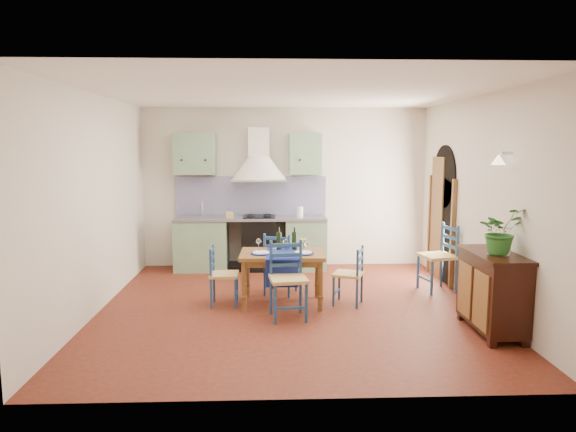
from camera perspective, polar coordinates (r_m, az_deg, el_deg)
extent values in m
plane|color=#431B0E|center=(6.93, 0.31, -10.13)|extent=(5.00, 5.00, 0.00)
cube|color=beige|center=(9.13, -0.37, 3.17)|extent=(5.00, 0.04, 2.80)
cube|color=gray|center=(9.02, -9.56, -3.15)|extent=(0.90, 0.60, 0.88)
cube|color=gray|center=(8.97, 1.94, -3.11)|extent=(0.70, 0.60, 0.88)
cube|color=black|center=(8.95, -3.19, -3.14)|extent=(0.60, 0.58, 0.88)
cube|color=slate|center=(8.87, -4.18, -0.23)|extent=(2.60, 0.64, 0.04)
cube|color=silver|center=(8.95, -9.63, -0.29)|extent=(0.45, 0.40, 0.03)
cylinder|color=silver|center=(9.10, -9.50, 0.84)|extent=(0.02, 0.02, 0.26)
cube|color=black|center=(8.87, -3.21, -0.06)|extent=(0.55, 0.48, 0.02)
cube|color=black|center=(9.08, -4.11, -5.57)|extent=(2.60, 0.50, 0.08)
cube|color=#0D0A5D|center=(9.11, -4.14, 2.25)|extent=(2.65, 0.05, 0.68)
cube|color=gray|center=(9.00, -10.31, 6.81)|extent=(0.70, 0.34, 0.70)
cube|color=gray|center=(8.94, 1.93, 6.92)|extent=(0.55, 0.34, 0.70)
cone|color=silver|center=(8.85, -3.24, 5.29)|extent=(0.96, 0.96, 0.40)
cube|color=silver|center=(8.94, -3.26, 8.19)|extent=(0.36, 0.30, 0.50)
cube|color=beige|center=(7.20, 20.63, 1.44)|extent=(0.04, 5.00, 2.80)
cube|color=black|center=(8.56, 16.75, -1.34)|extent=(0.03, 1.00, 1.65)
cylinder|color=black|center=(8.47, 16.97, 4.18)|extent=(0.03, 1.00, 1.00)
cube|color=brown|center=(8.05, 17.82, -1.94)|extent=(0.06, 0.06, 1.65)
cube|color=brown|center=(9.06, 15.50, -0.81)|extent=(0.06, 0.06, 1.65)
cube|color=brown|center=(8.74, 16.23, -0.11)|extent=(0.04, 0.55, 1.96)
cylinder|color=silver|center=(6.40, 23.20, 6.43)|extent=(0.15, 0.04, 0.04)
cone|color=#FFEDC6|center=(6.36, 22.35, 5.84)|extent=(0.16, 0.16, 0.12)
cube|color=beige|center=(6.99, -20.62, 1.27)|extent=(0.04, 5.00, 2.80)
cube|color=white|center=(6.63, 0.33, 13.60)|extent=(5.00, 5.00, 0.01)
cube|color=brown|center=(6.91, -0.64, -4.31)|extent=(1.14, 0.78, 0.05)
cube|color=brown|center=(6.92, -0.64, -4.84)|extent=(1.03, 0.66, 0.08)
cylinder|color=brown|center=(6.72, -4.91, -7.81)|extent=(0.07, 0.07, 0.66)
cylinder|color=brown|center=(7.31, -4.54, -6.52)|extent=(0.07, 0.07, 0.66)
cylinder|color=brown|center=(6.71, 3.62, -7.81)|extent=(0.07, 0.07, 0.66)
cylinder|color=brown|center=(7.31, 3.27, -6.52)|extent=(0.07, 0.07, 0.66)
cube|color=navy|center=(6.86, -0.65, -4.16)|extent=(0.45, 0.85, 0.01)
cube|color=navy|center=(6.57, -0.65, -6.33)|extent=(0.42, 0.03, 0.38)
cylinder|color=navy|center=(6.82, -3.01, -4.15)|extent=(0.28, 0.28, 0.01)
cylinder|color=white|center=(6.82, -3.01, -4.06)|extent=(0.22, 0.22, 0.01)
cylinder|color=navy|center=(6.82, 1.71, -4.14)|extent=(0.28, 0.28, 0.01)
cylinder|color=white|center=(6.81, 1.71, -4.06)|extent=(0.22, 0.22, 0.01)
cylinder|color=black|center=(7.06, -1.02, -2.53)|extent=(0.07, 0.07, 0.32)
cylinder|color=black|center=(7.06, 0.72, -2.53)|extent=(0.07, 0.07, 0.32)
cylinder|color=white|center=(7.04, 1.64, -3.39)|extent=(0.05, 0.05, 0.10)
sphere|color=gold|center=(7.02, 1.65, -2.67)|extent=(0.10, 0.10, 0.10)
cylinder|color=navy|center=(6.24, -1.43, -9.82)|extent=(0.04, 0.04, 0.49)
cylinder|color=navy|center=(6.54, -1.90, -6.87)|extent=(0.04, 0.04, 0.95)
cylinder|color=navy|center=(6.30, 2.06, -9.65)|extent=(0.04, 0.04, 0.49)
cylinder|color=navy|center=(6.60, 1.41, -6.74)|extent=(0.04, 0.04, 0.95)
cube|color=tan|center=(6.38, 0.03, -7.00)|extent=(0.50, 0.50, 0.04)
cube|color=navy|center=(6.53, -0.24, -5.46)|extent=(0.40, 0.08, 0.05)
cube|color=navy|center=(6.50, -0.24, -4.37)|extent=(0.40, 0.08, 0.05)
cube|color=navy|center=(6.48, -0.24, -3.26)|extent=(0.40, 0.08, 0.05)
cube|color=navy|center=(6.29, 0.32, -10.20)|extent=(0.38, 0.08, 0.03)
cylinder|color=navy|center=(7.62, 0.91, -6.66)|extent=(0.04, 0.04, 0.46)
cylinder|color=navy|center=(7.24, 0.10, -5.65)|extent=(0.04, 0.04, 0.90)
cylinder|color=navy|center=(7.73, -1.68, -6.46)|extent=(0.04, 0.04, 0.46)
cylinder|color=navy|center=(7.35, -2.61, -5.44)|extent=(0.04, 0.04, 0.90)
cube|color=tan|center=(7.45, -0.82, -5.05)|extent=(0.54, 0.54, 0.04)
cube|color=navy|center=(7.26, -1.27, -4.39)|extent=(0.37, 0.15, 0.05)
cube|color=navy|center=(7.23, -1.27, -3.45)|extent=(0.37, 0.15, 0.05)
cube|color=navy|center=(7.21, -1.27, -2.51)|extent=(0.37, 0.15, 0.05)
cube|color=navy|center=(7.69, -0.39, -6.92)|extent=(0.35, 0.15, 0.03)
cylinder|color=navy|center=(6.87, -5.85, -8.57)|extent=(0.03, 0.03, 0.41)
cylinder|color=navy|center=(6.85, -8.57, -6.97)|extent=(0.03, 0.03, 0.80)
cylinder|color=navy|center=(7.17, -5.67, -7.85)|extent=(0.03, 0.03, 0.41)
cylinder|color=navy|center=(7.15, -8.26, -6.32)|extent=(0.03, 0.03, 0.80)
cube|color=tan|center=(6.98, -7.10, -6.47)|extent=(0.38, 0.38, 0.04)
cube|color=navy|center=(6.97, -8.43, -5.58)|extent=(0.03, 0.34, 0.04)
cube|color=navy|center=(6.94, -8.45, -4.72)|extent=(0.03, 0.34, 0.04)
cube|color=navy|center=(6.92, -8.46, -3.86)|extent=(0.03, 0.34, 0.04)
cube|color=navy|center=(7.03, -5.75, -8.55)|extent=(0.03, 0.32, 0.02)
cylinder|color=navy|center=(7.25, 5.71, -7.70)|extent=(0.03, 0.03, 0.40)
cylinder|color=navy|center=(7.14, 8.22, -6.38)|extent=(0.03, 0.03, 0.79)
cylinder|color=navy|center=(6.95, 5.08, -8.36)|extent=(0.03, 0.03, 0.40)
cylinder|color=navy|center=(6.83, 7.69, -7.00)|extent=(0.03, 0.03, 0.79)
cube|color=tan|center=(7.01, 6.69, -6.42)|extent=(0.48, 0.48, 0.04)
cube|color=navy|center=(6.95, 7.98, -5.63)|extent=(0.14, 0.32, 0.04)
cube|color=navy|center=(6.93, 8.00, -4.78)|extent=(0.14, 0.32, 0.04)
cube|color=navy|center=(6.91, 8.02, -3.93)|extent=(0.14, 0.32, 0.04)
cube|color=navy|center=(7.11, 5.40, -8.36)|extent=(0.14, 0.30, 0.02)
cylinder|color=navy|center=(8.03, 14.25, -6.00)|extent=(0.04, 0.04, 0.51)
cylinder|color=navy|center=(8.17, 16.75, -4.11)|extent=(0.04, 0.04, 0.99)
cylinder|color=navy|center=(7.69, 15.69, -6.65)|extent=(0.04, 0.04, 0.51)
cylinder|color=navy|center=(7.84, 18.27, -4.66)|extent=(0.04, 0.04, 0.99)
cube|color=tan|center=(7.90, 16.28, -4.29)|extent=(0.55, 0.55, 0.04)
cube|color=navy|center=(7.97, 17.54, -3.21)|extent=(0.12, 0.42, 0.05)
cube|color=navy|center=(7.95, 17.58, -2.27)|extent=(0.12, 0.42, 0.05)
cube|color=navy|center=(7.93, 17.62, -1.33)|extent=(0.12, 0.42, 0.05)
cube|color=navy|center=(7.87, 14.94, -6.71)|extent=(0.12, 0.40, 0.03)
cube|color=black|center=(6.36, 21.78, -7.74)|extent=(0.45, 1.00, 0.82)
cube|color=black|center=(6.26, 21.97, -3.99)|extent=(0.50, 1.05, 0.04)
cube|color=brown|center=(6.08, 20.64, -8.79)|extent=(0.02, 0.38, 0.63)
cube|color=brown|center=(6.49, 19.06, -7.68)|extent=(0.02, 0.38, 0.63)
cube|color=black|center=(6.04, 21.73, -13.03)|extent=(0.08, 0.08, 0.08)
cube|color=black|center=(6.81, 18.70, -10.53)|extent=(0.08, 0.08, 0.08)
cube|color=black|center=(6.19, 24.77, -12.70)|extent=(0.08, 0.08, 0.08)
cube|color=black|center=(6.94, 21.45, -10.32)|extent=(0.08, 0.08, 0.08)
imported|color=#246022|center=(6.16, 22.50, -1.55)|extent=(0.60, 0.56, 0.52)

